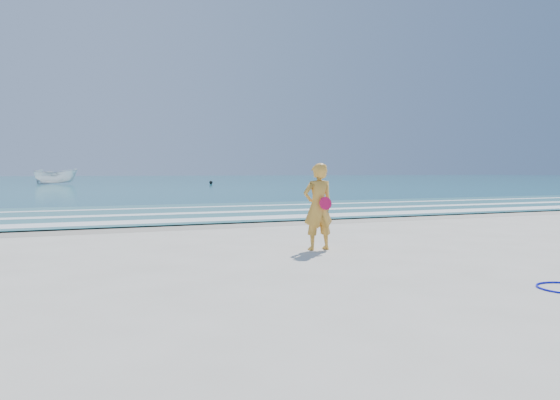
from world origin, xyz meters
name	(u,v)px	position (x,y,z in m)	size (l,w,h in m)	color
ground	(367,278)	(0.00, 0.00, 0.00)	(400.00, 400.00, 0.00)	silver
wet_sand	(209,225)	(0.00, 9.00, 0.00)	(400.00, 2.40, 0.00)	#B2A893
ocean	(74,180)	(0.00, 105.00, 0.02)	(400.00, 190.00, 0.04)	#19727F
shallow	(174,212)	(0.00, 14.00, 0.04)	(400.00, 10.00, 0.01)	#59B7AD
foam_near	(198,220)	(0.00, 10.30, 0.05)	(400.00, 1.40, 0.01)	white
foam_mid	(178,213)	(0.00, 13.20, 0.05)	(400.00, 0.90, 0.01)	white
foam_far	(162,208)	(0.00, 16.50, 0.05)	(400.00, 0.60, 0.01)	white
boat	(56,176)	(-3.66, 65.53, 1.02)	(1.90, 5.05, 1.95)	white
buoy	(211,182)	(14.39, 59.62, 0.26)	(0.43, 0.43, 0.43)	black
woman	(318,207)	(0.67, 2.97, 0.90)	(0.66, 0.44, 1.80)	gold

